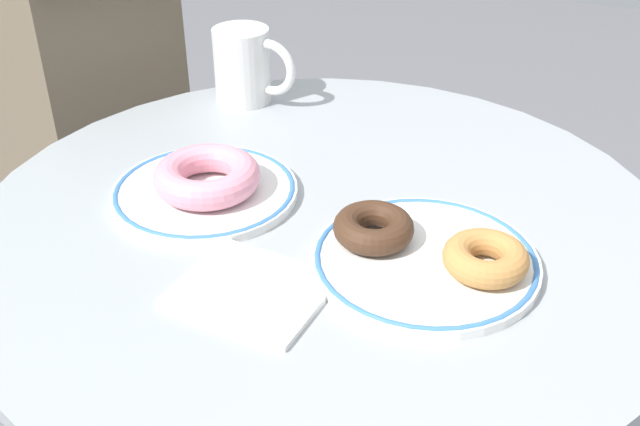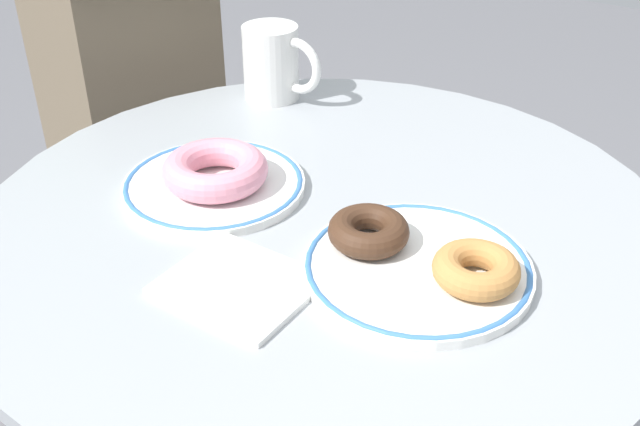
# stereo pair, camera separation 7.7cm
# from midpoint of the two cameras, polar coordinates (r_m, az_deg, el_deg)

# --- Properties ---
(cafe_table) EXTENTS (0.75, 0.75, 0.75)m
(cafe_table) POSITION_cam_midpoint_polar(r_m,az_deg,el_deg) (0.94, -2.30, -11.51)
(cafe_table) COLOR #999EA3
(cafe_table) RESTS_ON ground
(plate_left) EXTENTS (0.20, 0.20, 0.01)m
(plate_left) POSITION_cam_midpoint_polar(r_m,az_deg,el_deg) (0.84, -11.30, 1.57)
(plate_left) COLOR white
(plate_left) RESTS_ON cafe_table
(plate_right) EXTENTS (0.22, 0.22, 0.01)m
(plate_right) POSITION_cam_midpoint_polar(r_m,az_deg,el_deg) (0.72, 4.96, -3.67)
(plate_right) COLOR white
(plate_right) RESTS_ON cafe_table
(donut_pink_frosted) EXTENTS (0.16, 0.16, 0.03)m
(donut_pink_frosted) POSITION_cam_midpoint_polar(r_m,az_deg,el_deg) (0.83, -11.22, 2.68)
(donut_pink_frosted) COLOR pink
(donut_pink_frosted) RESTS_ON plate_left
(donut_old_fashioned) EXTENTS (0.10, 0.10, 0.03)m
(donut_old_fashioned) POSITION_cam_midpoint_polar(r_m,az_deg,el_deg) (0.70, 9.37, -3.48)
(donut_old_fashioned) COLOR #BC7F42
(donut_old_fashioned) RESTS_ON plate_right
(donut_chocolate) EXTENTS (0.09, 0.09, 0.03)m
(donut_chocolate) POSITION_cam_midpoint_polar(r_m,az_deg,el_deg) (0.73, 1.07, -1.20)
(donut_chocolate) COLOR #422819
(donut_chocolate) RESTS_ON plate_right
(paper_napkin) EXTENTS (0.14, 0.12, 0.01)m
(paper_napkin) POSITION_cam_midpoint_polar(r_m,az_deg,el_deg) (0.70, -8.64, -5.81)
(paper_napkin) COLOR white
(paper_napkin) RESTS_ON cafe_table
(coffee_mug) EXTENTS (0.12, 0.08, 0.10)m
(coffee_mug) POSITION_cam_midpoint_polar(r_m,az_deg,el_deg) (1.05, -7.83, 10.95)
(coffee_mug) COLOR white
(coffee_mug) RESTS_ON cafe_table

